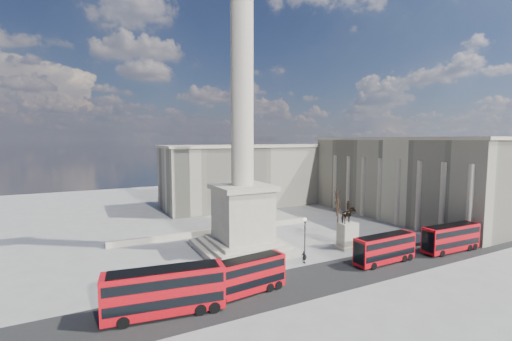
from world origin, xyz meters
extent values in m
plane|color=gray|center=(0.00, 0.00, 0.00)|extent=(180.00, 180.00, 0.00)
cube|color=#252525|center=(5.00, -10.00, 0.00)|extent=(120.00, 9.00, 0.01)
cube|color=#B1A993|center=(0.00, 5.00, 0.50)|extent=(14.00, 14.00, 1.00)
cube|color=#B1A993|center=(0.00, 5.00, 1.25)|extent=(12.00, 12.00, 0.50)
cube|color=#B1A993|center=(0.00, 5.00, 1.75)|extent=(10.00, 10.00, 0.50)
cube|color=#B1A993|center=(0.00, 5.00, 6.00)|extent=(8.00, 8.00, 8.00)
cube|color=#B1A993|center=(0.00, 5.00, 10.40)|extent=(9.00, 9.00, 0.80)
cylinder|color=#BDB39D|center=(0.00, 5.00, 27.80)|extent=(3.60, 3.60, 34.00)
cube|color=#B8AE98|center=(0.00, 16.00, 0.55)|extent=(40.00, 0.60, 1.10)
cube|color=#B4AE93|center=(45.00, 10.00, 9.00)|extent=(18.00, 45.00, 18.00)
cube|color=#B8AE98|center=(45.00, 10.00, 18.30)|extent=(19.00, 46.00, 0.60)
cube|color=#B4AE93|center=(20.00, 40.00, 8.00)|extent=(50.00, 16.00, 16.00)
cube|color=#B8AE98|center=(20.00, 40.00, 16.30)|extent=(51.00, 17.00, 0.60)
cube|color=red|center=(-15.94, -10.30, 2.63)|extent=(12.47, 4.41, 4.49)
cube|color=black|center=(-15.94, -10.30, 1.83)|extent=(11.99, 4.41, 1.00)
cube|color=black|center=(-15.94, -10.30, 3.83)|extent=(11.99, 4.41, 1.00)
cube|color=black|center=(-15.94, -10.30, 4.91)|extent=(11.22, 3.97, 0.07)
cylinder|color=black|center=(-19.92, -9.75, 0.61)|extent=(1.60, 3.03, 1.22)
cylinder|color=black|center=(-12.55, -10.77, 0.61)|extent=(1.60, 3.03, 1.22)
cylinder|color=black|center=(-11.10, -10.97, 0.61)|extent=(1.60, 3.03, 1.22)
cube|color=red|center=(-6.73, -9.73, 2.28)|extent=(10.75, 3.57, 3.88)
cube|color=black|center=(-6.73, -9.73, 1.58)|extent=(10.34, 3.58, 0.86)
cube|color=black|center=(-6.73, -9.73, 3.31)|extent=(10.34, 3.58, 0.86)
cube|color=black|center=(-6.73, -9.73, 4.25)|extent=(9.68, 3.21, 0.06)
cylinder|color=black|center=(-10.19, -10.13, 0.53)|extent=(1.33, 2.62, 1.05)
cylinder|color=black|center=(-3.80, -9.40, 0.53)|extent=(1.33, 2.62, 1.05)
cylinder|color=black|center=(-2.54, -9.26, 0.53)|extent=(1.33, 2.62, 1.05)
cube|color=red|center=(16.06, -9.88, 2.25)|extent=(10.46, 2.60, 3.83)
cube|color=black|center=(16.06, -9.88, 1.56)|extent=(10.04, 2.65, 0.85)
cube|color=black|center=(16.06, -9.88, 3.26)|extent=(10.04, 2.65, 0.85)
cube|color=black|center=(16.06, -9.88, 4.19)|extent=(9.41, 2.34, 0.06)
cylinder|color=black|center=(12.63, -9.96, 0.52)|extent=(1.10, 2.51, 1.04)
cylinder|color=black|center=(18.97, -9.82, 0.52)|extent=(1.10, 2.51, 1.04)
cylinder|color=black|center=(20.22, -9.79, 0.52)|extent=(1.10, 2.51, 1.04)
cube|color=red|center=(29.60, -11.10, 2.35)|extent=(10.96, 2.84, 4.01)
cube|color=black|center=(29.60, -11.10, 1.63)|extent=(10.53, 2.89, 0.89)
cube|color=black|center=(29.60, -11.10, 3.41)|extent=(10.53, 2.89, 0.89)
cube|color=black|center=(29.60, -11.10, 4.38)|extent=(9.86, 2.56, 0.06)
cylinder|color=black|center=(26.01, -10.98, 0.54)|extent=(1.18, 2.63, 1.09)
cylinder|color=black|center=(32.65, -11.21, 0.54)|extent=(1.18, 2.63, 1.09)
cylinder|color=black|center=(33.95, -11.25, 0.54)|extent=(1.18, 2.63, 1.09)
cylinder|color=black|center=(6.47, -3.30, 0.25)|extent=(0.43, 0.43, 0.49)
cylinder|color=black|center=(6.47, -3.30, 2.95)|extent=(0.16, 0.16, 5.90)
cylinder|color=black|center=(6.47, -3.30, 5.81)|extent=(0.30, 0.30, 0.30)
sphere|color=silver|center=(6.47, -3.30, 6.15)|extent=(0.55, 0.55, 0.55)
cube|color=#B8AE98|center=(16.20, -1.85, 0.24)|extent=(3.81, 2.86, 0.48)
cube|color=#B8AE98|center=(16.20, -1.85, 2.10)|extent=(3.05, 2.10, 4.20)
imported|color=black|center=(16.20, -1.85, 5.48)|extent=(3.34, 2.34, 2.58)
cylinder|color=black|center=(16.20, -1.85, 7.07)|extent=(0.48, 0.48, 1.14)
sphere|color=black|center=(16.20, -1.85, 7.82)|extent=(0.34, 0.34, 0.34)
cylinder|color=#332319|center=(40.41, -4.38, 4.07)|extent=(0.33, 0.33, 8.14)
cylinder|color=#332319|center=(22.00, 7.36, 3.14)|extent=(0.29, 0.29, 6.29)
cylinder|color=#332319|center=(30.61, 17.73, 3.20)|extent=(0.27, 0.27, 6.39)
imported|color=#232127|center=(17.42, -6.50, 0.87)|extent=(0.66, 0.45, 1.74)
imported|color=#232127|center=(28.41, -4.44, 0.88)|extent=(1.06, 0.97, 1.75)
imported|color=#232127|center=(5.48, -4.56, 0.94)|extent=(0.69, 1.17, 1.88)
camera|label=1|loc=(-23.05, -44.67, 18.10)|focal=24.00mm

